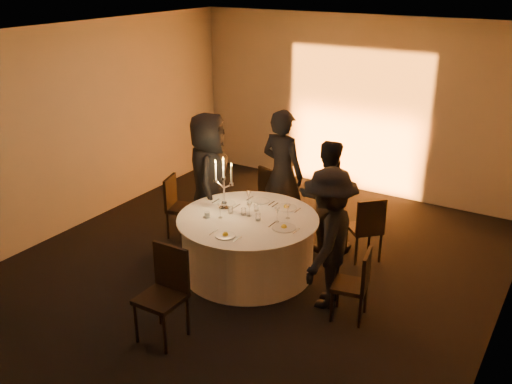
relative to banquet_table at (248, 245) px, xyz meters
The scene contains 32 objects.
floor 0.38m from the banquet_table, ahead, with size 7.00×7.00×0.00m, color black.
ceiling 2.62m from the banquet_table, ahead, with size 7.00×7.00×0.00m, color white.
wall_back 3.67m from the banquet_table, 90.00° to the left, with size 7.00×7.00×0.00m, color #B2AEA5.
wall_left 3.20m from the banquet_table, behind, with size 7.00×7.00×0.00m, color #B2AEA5.
wall_right 3.20m from the banquet_table, ahead, with size 7.00×7.00×0.00m, color #B2AEA5.
uplighter_fixture 3.22m from the banquet_table, 90.00° to the left, with size 0.25×0.12×0.10m, color black.
banquet_table is the anchor object (origin of this frame).
chair_left 1.51m from the banquet_table, 165.02° to the left, with size 0.49×0.49×0.90m.
chair_back_left 1.72m from the banquet_table, 109.66° to the left, with size 0.47×0.47×0.85m.
chair_back_right 1.61m from the banquet_table, 42.03° to the left, with size 0.57×0.57×0.92m.
chair_right 1.62m from the banquet_table, ahead, with size 0.44×0.44×0.85m.
chair_front 1.62m from the banquet_table, 90.60° to the right, with size 0.45×0.45×1.03m.
guest_left 1.26m from the banquet_table, 151.11° to the left, with size 0.92×0.60×1.88m, color black.
guest_back_left 1.38m from the banquet_table, 98.72° to the left, with size 0.69×0.45×1.88m, color black.
guest_back_right 1.31m from the banquet_table, 62.52° to the left, with size 0.77×0.60×1.59m, color black.
guest_right 1.27m from the banquet_table, ahead, with size 1.09×0.63×1.69m, color black.
plate_left 0.66m from the banquet_table, 155.39° to the left, with size 0.36×0.25×0.01m.
plate_back_left 0.68m from the banquet_table, 104.19° to the left, with size 0.36×0.25×0.01m.
plate_back_right 0.71m from the banquet_table, 62.32° to the left, with size 0.35×0.28×0.08m.
plate_right 0.67m from the banquet_table, ahead, with size 0.36×0.29×0.08m.
plate_front 0.71m from the banquet_table, 84.77° to the right, with size 0.36×0.24×0.08m.
coffee_cup 0.66m from the banquet_table, 151.57° to the right, with size 0.11×0.11×0.07m.
candelabra 0.76m from the banquet_table, behind, with size 0.30×0.14×0.72m.
wine_glass_a 0.63m from the banquet_table, 148.01° to the right, with size 0.07×0.07×0.19m.
wine_glass_b 0.67m from the banquet_table, 120.62° to the left, with size 0.07×0.07×0.19m.
wine_glass_c 0.73m from the banquet_table, 28.90° to the left, with size 0.07×0.07×0.19m.
wine_glass_d 0.65m from the banquet_table, 12.18° to the left, with size 0.07×0.07×0.19m.
wine_glass_e 0.53m from the banquet_table, 97.66° to the left, with size 0.07×0.07×0.19m.
tumbler_a 0.46m from the banquet_table, ahead, with size 0.07×0.07×0.09m, color silver.
tumbler_b 0.49m from the banquet_table, 95.40° to the left, with size 0.07×0.07×0.09m, color silver.
tumbler_c 0.50m from the banquet_table, behind, with size 0.07×0.07×0.09m, color silver.
tumbler_d 0.44m from the banquet_table, 153.08° to the left, with size 0.07×0.07×0.09m, color silver.
Camera 1 is at (3.50, -5.54, 3.76)m, focal length 40.00 mm.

